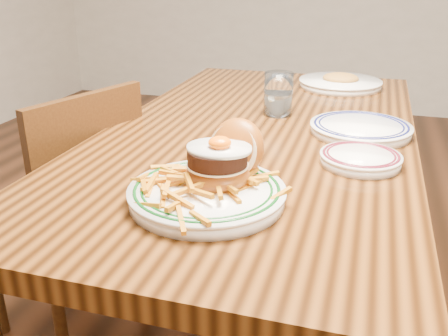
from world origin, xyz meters
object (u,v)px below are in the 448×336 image
(chair_left, at_px, (74,213))
(side_plate, at_px, (361,158))
(main_plate, at_px, (212,180))
(table, at_px, (259,158))

(chair_left, distance_m, side_plate, 0.90)
(main_plate, xyz_separation_m, side_plate, (0.28, 0.27, -0.02))
(table, distance_m, main_plate, 0.49)
(chair_left, relative_size, main_plate, 2.59)
(chair_left, height_order, main_plate, main_plate)
(table, height_order, main_plate, main_plate)
(table, bearing_deg, chair_left, -166.94)
(table, relative_size, side_plate, 8.48)
(table, relative_size, main_plate, 4.83)
(table, xyz_separation_m, chair_left, (-0.56, -0.13, -0.20))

